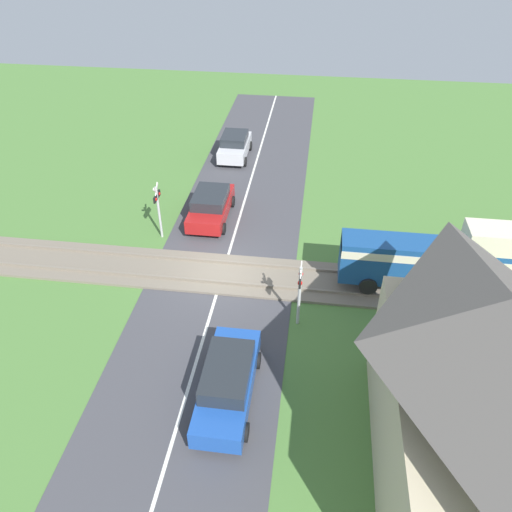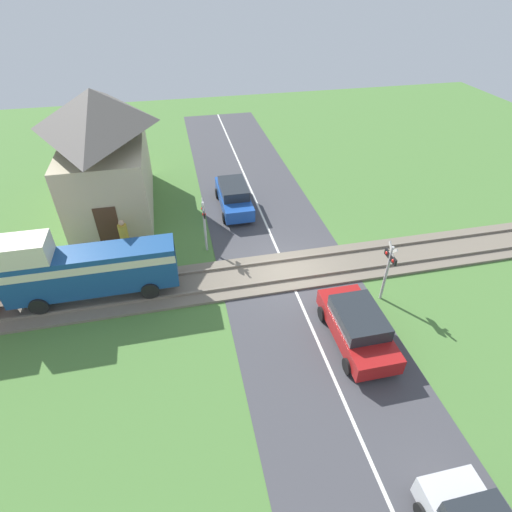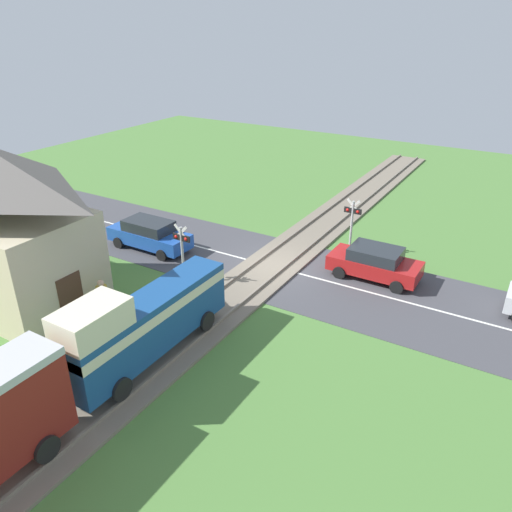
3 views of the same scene
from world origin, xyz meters
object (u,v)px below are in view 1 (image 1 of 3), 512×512
object	(u,v)px
crossing_signal_east_approach	(300,287)
crossing_signal_west_approach	(158,204)
car_near_crossing	(211,205)
pedestrian_by_station	(406,333)
car_far_side	(228,381)
station_building	(475,398)
car_behind_queue	(235,145)

from	to	relation	value
crossing_signal_east_approach	crossing_signal_west_approach	bearing A→B (deg)	-126.48
car_near_crossing	pedestrian_by_station	world-z (taller)	pedestrian_by_station
car_far_side	crossing_signal_east_approach	distance (m)	4.54
car_far_side	crossing_signal_west_approach	bearing A→B (deg)	-151.40
crossing_signal_east_approach	station_building	bearing A→B (deg)	40.44
car_behind_queue	crossing_signal_west_approach	distance (m)	9.69
pedestrian_by_station	station_building	bearing A→B (deg)	9.59
car_far_side	station_building	xyz separation A→B (m)	(1.72, 6.87, 2.52)
car_near_crossing	car_far_side	size ratio (longest dim) A/B	0.91
station_building	pedestrian_by_station	bearing A→B (deg)	-170.41
car_far_side	station_building	distance (m)	7.51
station_building	pedestrian_by_station	distance (m)	5.45
car_far_side	crossing_signal_east_approach	size ratio (longest dim) A/B	1.57
crossing_signal_east_approach	station_building	world-z (taller)	station_building
car_behind_queue	pedestrian_by_station	distance (m)	17.87
car_behind_queue	pedestrian_by_station	world-z (taller)	pedestrian_by_station
car_behind_queue	crossing_signal_east_approach	xyz separation A→B (m)	(14.62, 4.96, 1.05)
car_behind_queue	crossing_signal_west_approach	size ratio (longest dim) A/B	1.27
car_behind_queue	crossing_signal_east_approach	bearing A→B (deg)	18.75
car_near_crossing	station_building	size ratio (longest dim) A/B	0.49
car_far_side	car_behind_queue	size ratio (longest dim) A/B	1.24
car_near_crossing	car_far_side	xyz separation A→B (m)	(11.09, 2.88, 0.02)
car_far_side	pedestrian_by_station	size ratio (longest dim) A/B	2.55
car_near_crossing	station_building	world-z (taller)	station_building
station_building	pedestrian_by_station	xyz separation A→B (m)	(-4.76, -0.80, -2.52)
pedestrian_by_station	crossing_signal_east_approach	bearing A→B (deg)	-102.11
car_far_side	pedestrian_by_station	bearing A→B (deg)	116.62
car_far_side	car_behind_queue	distance (m)	18.73
car_behind_queue	station_building	world-z (taller)	station_building
crossing_signal_east_approach	pedestrian_by_station	xyz separation A→B (m)	(0.85, 3.98, -1.05)
car_near_crossing	car_behind_queue	bearing A→B (deg)	180.00
car_near_crossing	car_far_side	distance (m)	11.46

